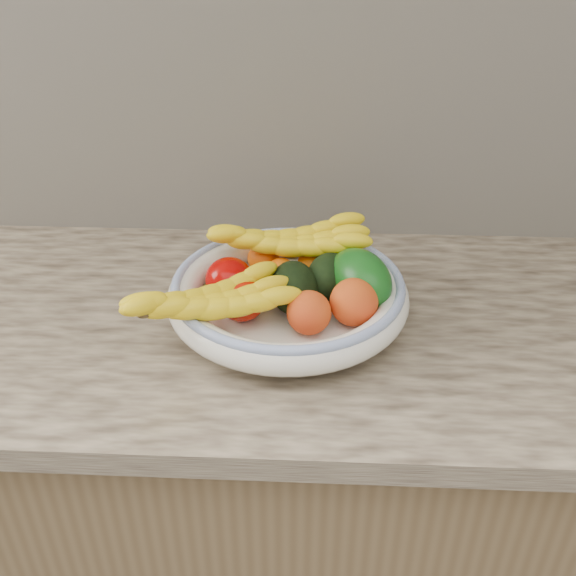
# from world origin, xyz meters

# --- Properties ---
(kitchen_counter) EXTENTS (2.44, 0.66, 1.40)m
(kitchen_counter) POSITION_xyz_m (0.00, 1.69, 0.46)
(kitchen_counter) COLOR brown
(kitchen_counter) RESTS_ON ground
(fruit_bowl) EXTENTS (0.39, 0.39, 0.08)m
(fruit_bowl) POSITION_xyz_m (0.00, 1.66, 0.95)
(fruit_bowl) COLOR white
(fruit_bowl) RESTS_ON kitchen_counter
(clementine_back_left) EXTENTS (0.06, 0.06, 0.05)m
(clementine_back_left) POSITION_xyz_m (-0.05, 1.77, 0.95)
(clementine_back_left) COLOR #EE5B05
(clementine_back_left) RESTS_ON fruit_bowl
(clementine_back_right) EXTENTS (0.07, 0.07, 0.05)m
(clementine_back_right) POSITION_xyz_m (0.04, 1.75, 0.95)
(clementine_back_right) COLOR orange
(clementine_back_right) RESTS_ON fruit_bowl
(clementine_back_mid) EXTENTS (0.05, 0.05, 0.04)m
(clementine_back_mid) POSITION_xyz_m (-0.01, 1.72, 0.95)
(clementine_back_mid) COLOR #F16305
(clementine_back_mid) RESTS_ON fruit_bowl
(tomato_left) EXTENTS (0.10, 0.10, 0.07)m
(tomato_left) POSITION_xyz_m (-0.10, 1.68, 0.96)
(tomato_left) COLOR #A70200
(tomato_left) RESTS_ON fruit_bowl
(tomato_near_left) EXTENTS (0.09, 0.09, 0.07)m
(tomato_near_left) POSITION_xyz_m (-0.07, 1.62, 0.96)
(tomato_near_left) COLOR #BD1000
(tomato_near_left) RESTS_ON fruit_bowl
(avocado_center) EXTENTS (0.09, 0.12, 0.08)m
(avocado_center) POSITION_xyz_m (0.01, 1.66, 0.96)
(avocado_center) COLOR black
(avocado_center) RESTS_ON fruit_bowl
(avocado_right) EXTENTS (0.10, 0.12, 0.07)m
(avocado_right) POSITION_xyz_m (0.07, 1.69, 0.96)
(avocado_right) COLOR black
(avocado_right) RESTS_ON fruit_bowl
(green_mango) EXTENTS (0.16, 0.17, 0.11)m
(green_mango) POSITION_xyz_m (0.12, 1.67, 0.98)
(green_mango) COLOR #0E4B10
(green_mango) RESTS_ON fruit_bowl
(peach_front) EXTENTS (0.09, 0.09, 0.07)m
(peach_front) POSITION_xyz_m (0.04, 1.58, 0.97)
(peach_front) COLOR orange
(peach_front) RESTS_ON fruit_bowl
(peach_right) EXTENTS (0.10, 0.10, 0.07)m
(peach_right) POSITION_xyz_m (0.10, 1.61, 0.97)
(peach_right) COLOR orange
(peach_right) RESTS_ON fruit_bowl
(banana_bunch_back) EXTENTS (0.30, 0.14, 0.08)m
(banana_bunch_back) POSITION_xyz_m (-0.00, 1.76, 0.99)
(banana_bunch_back) COLOR yellow
(banana_bunch_back) RESTS_ON fruit_bowl
(banana_bunch_front) EXTENTS (0.30, 0.23, 0.08)m
(banana_bunch_front) POSITION_xyz_m (-0.11, 1.57, 0.98)
(banana_bunch_front) COLOR yellow
(banana_bunch_front) RESTS_ON fruit_bowl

